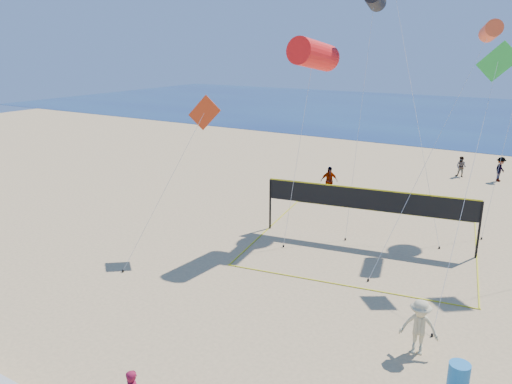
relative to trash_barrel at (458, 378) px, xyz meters
The scene contains 11 objects.
ocean 58.59m from the trash_barrel, 94.18° to the left, with size 140.00×50.00×0.03m, color navy.
bystander_b 1.90m from the trash_barrel, 138.40° to the left, with size 1.14×0.66×1.77m, color beige.
far_person_0 18.31m from the trash_barrel, 124.29° to the left, with size 1.07×0.44×1.82m, color gray.
far_person_3 24.52m from the trash_barrel, 99.77° to the left, with size 0.71×0.55×1.46m, color gray.
far_person_4 24.30m from the trash_barrel, 93.93° to the left, with size 1.09×0.63×1.69m, color gray.
trash_barrel is the anchor object (origin of this frame).
volleyball_net 10.75m from the trash_barrel, 122.65° to the left, with size 11.32×11.20×2.64m.
kite_0 14.48m from the trash_barrel, 135.19° to the left, with size 1.39×3.59×9.36m.
kite_2 15.81m from the trash_barrel, 98.56° to the left, with size 2.98×8.75×10.07m.
kite_3 14.05m from the trash_barrel, 158.62° to the left, with size 1.97×4.52×6.94m.
kite_4 11.53m from the trash_barrel, 96.96° to the left, with size 1.60×6.97×9.16m.
Camera 1 is at (5.56, -8.97, 9.00)m, focal length 35.00 mm.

